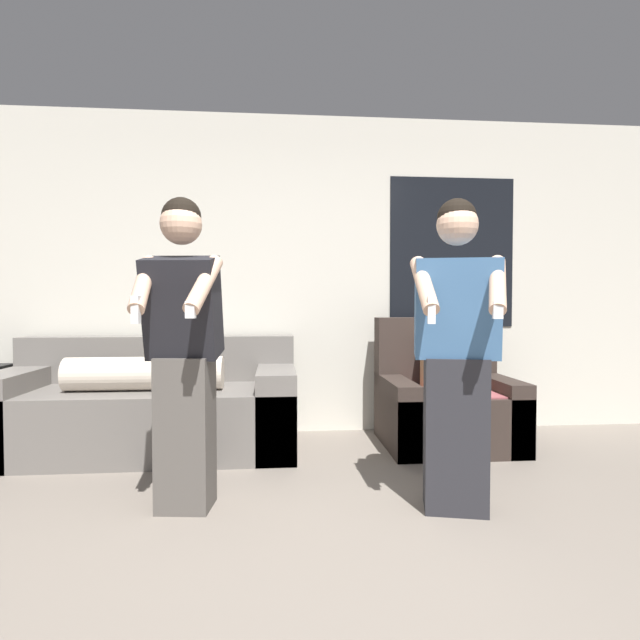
{
  "coord_description": "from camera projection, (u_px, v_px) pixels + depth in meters",
  "views": [
    {
      "loc": [
        -0.25,
        -1.62,
        1.1
      ],
      "look_at": [
        -0.02,
        1.02,
        1.01
      ],
      "focal_mm": 28.0,
      "sensor_mm": 36.0,
      "label": 1
    }
  ],
  "objects": [
    {
      "name": "person_left",
      "position": [
        183.0,
        350.0,
        2.63
      ],
      "size": [
        0.43,
        0.53,
        1.65
      ],
      "color": "#56514C",
      "rests_on": "ground_plane"
    },
    {
      "name": "ground_plane",
      "position": [
        351.0,
        632.0,
        1.67
      ],
      "size": [
        14.0,
        14.0,
        0.0
      ],
      "primitive_type": "plane",
      "color": "slate"
    },
    {
      "name": "couch",
      "position": [
        151.0,
        408.0,
        3.72
      ],
      "size": [
        2.15,
        0.91,
        0.84
      ],
      "color": "slate",
      "rests_on": "ground_plane"
    },
    {
      "name": "wall_back",
      "position": [
        307.0,
        274.0,
        4.29
      ],
      "size": [
        6.72,
        0.07,
        2.7
      ],
      "color": "beige",
      "rests_on": "ground_plane"
    },
    {
      "name": "armchair",
      "position": [
        445.0,
        403.0,
        3.91
      ],
      "size": [
        0.99,
        0.83,
        0.99
      ],
      "color": "#332823",
      "rests_on": "ground_plane"
    },
    {
      "name": "person_right",
      "position": [
        456.0,
        354.0,
        2.63
      ],
      "size": [
        0.5,
        0.54,
        1.65
      ],
      "color": "#28282D",
      "rests_on": "ground_plane"
    }
  ]
}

